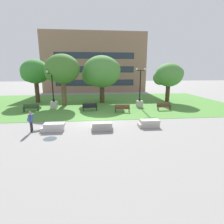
% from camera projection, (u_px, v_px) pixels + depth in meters
% --- Properties ---
extents(ground_plane, '(140.00, 140.00, 0.00)m').
position_uv_depth(ground_plane, '(97.00, 121.00, 17.48)').
color(ground_plane, gray).
extents(grass_lawn, '(40.00, 20.00, 0.02)m').
position_uv_depth(grass_lawn, '(96.00, 103.00, 27.16)').
color(grass_lawn, '#4C8438').
rests_on(grass_lawn, ground).
extents(concrete_block_center, '(1.90, 0.90, 0.64)m').
position_uv_depth(concrete_block_center, '(53.00, 127.00, 14.56)').
color(concrete_block_center, '#BCB7B2').
rests_on(concrete_block_center, ground).
extents(concrete_block_left, '(1.80, 0.90, 0.64)m').
position_uv_depth(concrete_block_left, '(102.00, 126.00, 14.75)').
color(concrete_block_left, '#9E9991').
rests_on(concrete_block_left, ground).
extents(concrete_block_right, '(1.85, 0.90, 0.64)m').
position_uv_depth(concrete_block_right, '(149.00, 123.00, 15.58)').
color(concrete_block_right, '#B2ADA3').
rests_on(concrete_block_right, ground).
extents(person_skateboarder, '(0.25, 1.47, 1.71)m').
position_uv_depth(person_skateboarder, '(31.00, 120.00, 14.10)').
color(person_skateboarder, '#28282D').
rests_on(person_skateboarder, ground).
extents(skateboard, '(1.01, 0.59, 0.14)m').
position_uv_depth(skateboard, '(37.00, 131.00, 14.35)').
color(skateboard, black).
rests_on(skateboard, ground).
extents(puddle, '(0.99, 0.99, 0.01)m').
position_uv_depth(puddle, '(50.00, 139.00, 12.83)').
color(puddle, '#47515B').
rests_on(puddle, ground).
extents(park_bench_near_left, '(1.82, 0.61, 0.90)m').
position_uv_depth(park_bench_near_left, '(164.00, 106.00, 22.08)').
color(park_bench_near_left, brown).
rests_on(park_bench_near_left, grass_lawn).
extents(park_bench_near_right, '(1.85, 0.72, 0.90)m').
position_uv_depth(park_bench_near_right, '(90.00, 107.00, 21.73)').
color(park_bench_near_right, black).
rests_on(park_bench_near_right, grass_lawn).
extents(park_bench_far_left, '(1.84, 0.68, 0.90)m').
position_uv_depth(park_bench_far_left, '(31.00, 107.00, 21.17)').
color(park_bench_far_left, '#284723').
rests_on(park_bench_far_left, grass_lawn).
extents(park_bench_far_right, '(1.83, 0.64, 0.90)m').
position_uv_depth(park_bench_far_right, '(122.00, 108.00, 20.93)').
color(park_bench_far_right, brown).
rests_on(park_bench_far_right, grass_lawn).
extents(lamp_post_right, '(1.32, 0.80, 5.05)m').
position_uv_depth(lamp_post_right, '(54.00, 101.00, 23.05)').
color(lamp_post_right, '#ADA89E').
rests_on(lamp_post_right, grass_lawn).
extents(lamp_post_center, '(1.32, 0.80, 5.38)m').
position_uv_depth(lamp_post_center, '(140.00, 99.00, 23.67)').
color(lamp_post_center, '#ADA89E').
rests_on(lamp_post_center, grass_lawn).
extents(tree_near_right, '(4.92, 4.69, 7.11)m').
position_uv_depth(tree_near_right, '(62.00, 70.00, 24.01)').
color(tree_near_right, brown).
rests_on(tree_near_right, grass_lawn).
extents(tree_far_left, '(4.47, 4.26, 6.04)m').
position_uv_depth(tree_far_left, '(169.00, 75.00, 27.43)').
color(tree_far_left, '#42301E').
rests_on(tree_far_left, grass_lawn).
extents(tree_near_left, '(4.44, 4.23, 6.55)m').
position_uv_depth(tree_near_left, '(35.00, 72.00, 26.53)').
color(tree_near_left, '#42301E').
rests_on(tree_near_left, grass_lawn).
extents(tree_far_right, '(5.86, 5.58, 7.11)m').
position_uv_depth(tree_far_right, '(101.00, 72.00, 26.47)').
color(tree_far_right, '#42301E').
rests_on(tree_far_right, grass_lawn).
extents(building_facade_distant, '(23.81, 1.03, 13.45)m').
position_uv_depth(building_facade_distant, '(95.00, 63.00, 39.66)').
color(building_facade_distant, '#8E6B56').
rests_on(building_facade_distant, ground).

